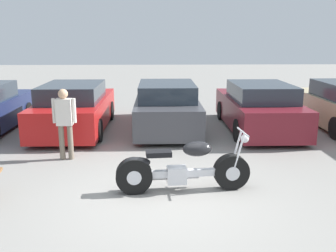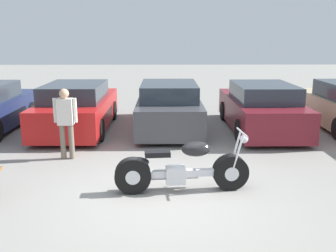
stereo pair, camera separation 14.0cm
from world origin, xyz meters
name	(u,v)px [view 1 (the left image)]	position (x,y,z in m)	size (l,w,h in m)	color
ground_plane	(165,198)	(0.00, 0.00, 0.00)	(60.00, 60.00, 0.00)	gray
motorcycle	(182,169)	(0.30, 0.31, 0.41)	(2.39, 0.62, 1.07)	black
parked_car_red	(75,109)	(-2.51, 4.81, 0.64)	(1.86, 4.25, 1.38)	red
parked_car_dark_grey	(167,107)	(0.16, 4.93, 0.64)	(1.86, 4.25, 1.38)	#3D3D42
parked_car_maroon	(258,108)	(2.82, 4.70, 0.64)	(1.86, 4.25, 1.38)	maroon
person_standing	(65,119)	(-2.16, 2.15, 0.93)	(0.52, 0.21, 1.58)	#726656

